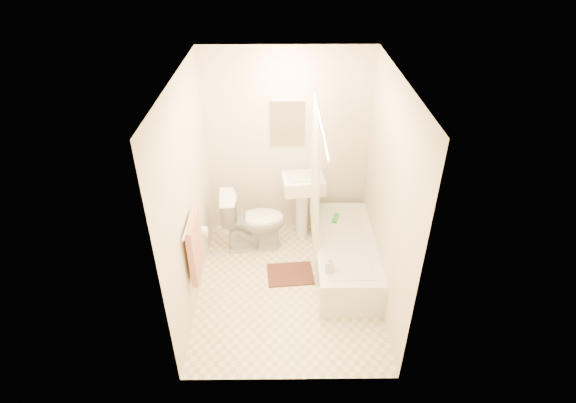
{
  "coord_description": "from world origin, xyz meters",
  "views": [
    {
      "loc": [
        -0.04,
        -3.77,
        3.59
      ],
      "look_at": [
        0.0,
        0.25,
        1.0
      ],
      "focal_mm": 28.0,
      "sensor_mm": 36.0,
      "label": 1
    }
  ],
  "objects_px": {
    "toilet": "(253,221)",
    "soap_bottle": "(330,264)",
    "bathtub": "(344,255)",
    "sink": "(302,204)",
    "bath_mat": "(290,274)"
  },
  "relations": [
    {
      "from": "bath_mat",
      "to": "soap_bottle",
      "type": "height_order",
      "value": "soap_bottle"
    },
    {
      "from": "toilet",
      "to": "bath_mat",
      "type": "height_order",
      "value": "toilet"
    },
    {
      "from": "bathtub",
      "to": "soap_bottle",
      "type": "bearing_deg",
      "value": -113.82
    },
    {
      "from": "soap_bottle",
      "to": "bath_mat",
      "type": "bearing_deg",
      "value": 132.75
    },
    {
      "from": "toilet",
      "to": "sink",
      "type": "bearing_deg",
      "value": -75.53
    },
    {
      "from": "bath_mat",
      "to": "soap_bottle",
      "type": "bearing_deg",
      "value": -47.25
    },
    {
      "from": "toilet",
      "to": "soap_bottle",
      "type": "relative_size",
      "value": 4.0
    },
    {
      "from": "toilet",
      "to": "bathtub",
      "type": "relative_size",
      "value": 0.51
    },
    {
      "from": "bathtub",
      "to": "soap_bottle",
      "type": "height_order",
      "value": "soap_bottle"
    },
    {
      "from": "sink",
      "to": "bathtub",
      "type": "xyz_separation_m",
      "value": [
        0.47,
        -0.68,
        -0.27
      ]
    },
    {
      "from": "soap_bottle",
      "to": "bathtub",
      "type": "bearing_deg",
      "value": 66.18
    },
    {
      "from": "sink",
      "to": "bathtub",
      "type": "height_order",
      "value": "sink"
    },
    {
      "from": "toilet",
      "to": "soap_bottle",
      "type": "distance_m",
      "value": 1.31
    },
    {
      "from": "bathtub",
      "to": "soap_bottle",
      "type": "relative_size",
      "value": 7.9
    },
    {
      "from": "sink",
      "to": "bath_mat",
      "type": "distance_m",
      "value": 0.93
    }
  ]
}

